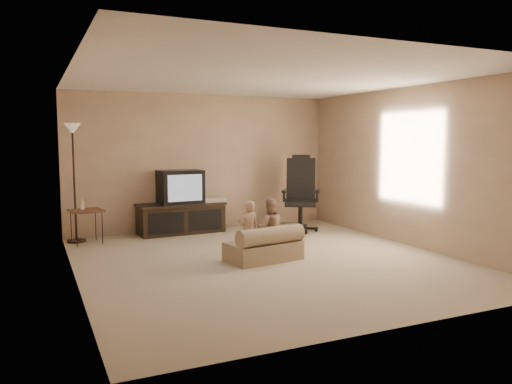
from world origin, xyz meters
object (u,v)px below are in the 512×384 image
at_px(side_table, 86,211).
at_px(floor_lamp, 73,156).
at_px(child_sofa, 265,247).
at_px(tv_stand, 181,207).
at_px(toddler_left, 249,230).
at_px(office_chair, 300,204).
at_px(toddler_right, 269,228).

relative_size(side_table, floor_lamp, 0.38).
distance_m(floor_lamp, child_sofa, 3.55).
bearing_deg(floor_lamp, tv_stand, 2.29).
distance_m(tv_stand, toddler_left, 2.36).
bearing_deg(floor_lamp, side_table, -47.94).
distance_m(office_chair, toddler_left, 2.43).
bearing_deg(floor_lamp, office_chair, -8.99).
bearing_deg(toddler_left, toddler_right, -172.99).
bearing_deg(toddler_right, office_chair, -117.68).
relative_size(side_table, child_sofa, 0.68).
height_order(floor_lamp, toddler_right, floor_lamp).
xyz_separation_m(tv_stand, child_sofa, (0.48, -2.52, -0.27)).
height_order(side_table, floor_lamp, floor_lamp).
bearing_deg(side_table, toddler_left, -47.24).
xyz_separation_m(child_sofa, toddler_left, (-0.18, 0.18, 0.21)).
distance_m(side_table, toddler_right, 3.10).
relative_size(floor_lamp, child_sofa, 1.77).
bearing_deg(tv_stand, side_table, -174.80).
height_order(office_chair, side_table, office_chair).
distance_m(child_sofa, toddler_left, 0.33).
height_order(tv_stand, child_sofa, tv_stand).
height_order(side_table, toddler_right, toddler_right).
distance_m(toddler_left, toddler_right, 0.34).
xyz_separation_m(side_table, toddler_right, (2.29, -2.09, -0.11)).
height_order(tv_stand, toddler_left, tv_stand).
xyz_separation_m(floor_lamp, toddler_right, (2.43, -2.25, -0.99)).
height_order(office_chair, child_sofa, office_chair).
relative_size(tv_stand, office_chair, 1.15).
bearing_deg(side_table, floor_lamp, 132.06).
xyz_separation_m(office_chair, toddler_right, (-1.43, -1.63, -0.08)).
xyz_separation_m(office_chair, side_table, (-3.72, 0.45, 0.03)).
bearing_deg(child_sofa, office_chair, 39.50).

